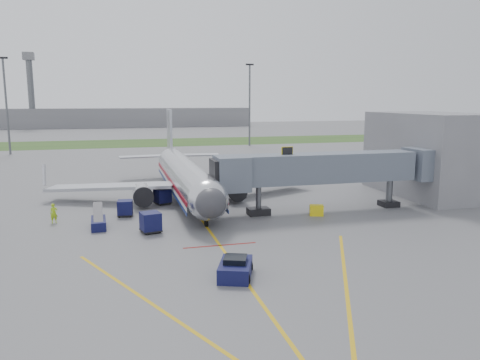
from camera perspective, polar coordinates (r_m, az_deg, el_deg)
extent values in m
plane|color=#565659|center=(41.83, -3.64, -6.35)|extent=(400.00, 400.00, 0.00)
cube|color=#2D4C1E|center=(130.20, -11.37, 4.47)|extent=(300.00, 25.00, 0.01)
cube|color=gold|center=(39.95, -3.08, -7.11)|extent=(0.25, 50.00, 0.01)
cube|color=maroon|center=(38.08, -2.46, -7.96)|extent=(6.00, 0.25, 0.01)
cube|color=gold|center=(28.02, -10.36, -14.84)|extent=(9.52, 20.04, 0.01)
cube|color=gold|center=(31.13, 12.79, -12.35)|extent=(9.52, 20.04, 0.01)
cylinder|color=silver|center=(55.71, -6.66, 0.51)|extent=(3.80, 28.00, 3.80)
sphere|color=silver|center=(42.13, -3.94, -2.45)|extent=(3.80, 3.80, 3.80)
sphere|color=#38383D|center=(40.88, -3.60, -2.82)|extent=(2.74, 2.74, 2.74)
cube|color=black|center=(41.63, -3.85, -1.82)|extent=(2.20, 1.20, 0.55)
cone|color=silver|center=(71.92, -8.54, 2.55)|extent=(3.80, 5.00, 3.80)
cube|color=#B7BAC1|center=(71.04, -8.58, 5.71)|extent=(0.35, 4.20, 7.00)
cube|color=#B7BAC1|center=(55.33, -15.39, -0.78)|extent=(15.10, 8.59, 1.13)
cube|color=#B7BAC1|center=(57.64, 1.75, -0.02)|extent=(15.10, 8.59, 1.13)
cylinder|color=silver|center=(52.52, -11.79, -1.69)|extent=(2.10, 3.60, 2.10)
cylinder|color=silver|center=(54.02, -0.71, -1.17)|extent=(2.10, 3.60, 2.10)
cube|color=maroon|center=(56.06, -4.71, 0.24)|extent=(0.05, 28.00, 0.45)
cube|color=navy|center=(56.22, -4.70, -0.66)|extent=(0.05, 28.00, 0.35)
cylinder|color=black|center=(43.65, -4.15, -5.26)|extent=(0.28, 0.70, 0.70)
cylinder|color=black|center=(56.30, -9.31, -1.78)|extent=(0.50, 1.00, 1.00)
cylinder|color=black|center=(57.01, -4.10, -1.53)|extent=(0.50, 1.00, 1.00)
cube|color=slate|center=(49.52, 10.07, 1.49)|extent=(20.00, 3.00, 3.00)
cube|color=slate|center=(46.33, -1.01, 0.83)|extent=(3.20, 3.60, 3.40)
cube|color=black|center=(46.06, -2.46, 0.77)|extent=(1.60, 3.00, 2.80)
cube|color=yellow|center=(47.76, 5.77, 3.47)|extent=(1.20, 0.15, 1.00)
cylinder|color=#595B60|center=(47.58, 2.28, -2.43)|extent=(0.56, 0.56, 3.10)
cube|color=black|center=(47.85, 2.27, -3.83)|extent=(2.20, 1.60, 0.70)
cylinder|color=#595B60|center=(53.85, 17.73, -1.46)|extent=(0.70, 0.70, 3.10)
cube|color=black|center=(54.09, 17.66, -2.75)|extent=(1.80, 1.80, 0.60)
cube|color=slate|center=(55.61, 21.38, 1.87)|extent=(3.00, 4.00, 3.40)
cube|color=slate|center=(62.52, 22.43, 2.97)|extent=(10.00, 16.00, 10.00)
cylinder|color=#595B60|center=(111.72, -26.57, 7.93)|extent=(0.44, 0.44, 20.00)
cube|color=black|center=(112.04, -26.98, 13.14)|extent=(2.00, 0.40, 0.40)
cylinder|color=#595B60|center=(119.04, 1.18, 9.00)|extent=(0.44, 0.44, 20.00)
cube|color=black|center=(119.34, 1.19, 13.90)|extent=(2.00, 0.40, 0.40)
cube|color=slate|center=(209.60, -15.53, 7.34)|extent=(120.00, 14.00, 8.00)
cylinder|color=#595B60|center=(207.01, -24.11, 9.60)|extent=(2.40, 2.40, 28.00)
cube|color=slate|center=(207.68, -24.40, 13.59)|extent=(4.00, 4.00, 3.00)
cube|color=#0D113A|center=(31.50, -0.57, -10.85)|extent=(3.06, 3.82, 1.02)
cube|color=black|center=(31.28, -0.57, -9.74)|extent=(1.90, 1.90, 0.46)
cylinder|color=black|center=(30.53, -2.40, -11.82)|extent=(0.45, 0.76, 0.74)
cylinder|color=black|center=(30.36, 0.78, -11.94)|extent=(0.45, 0.76, 0.74)
cylinder|color=black|center=(32.76, -1.81, -10.28)|extent=(0.45, 0.76, 0.74)
cylinder|color=black|center=(32.59, 1.14, -10.38)|extent=(0.45, 0.76, 0.74)
cube|color=#0D113A|center=(42.17, -10.85, -4.98)|extent=(1.93, 1.93, 1.62)
cube|color=black|center=(42.38, -10.81, -6.03)|extent=(2.00, 2.00, 0.13)
cylinder|color=black|center=(41.64, -11.39, -6.39)|extent=(0.29, 0.34, 0.29)
cylinder|color=black|center=(41.99, -9.74, -6.20)|extent=(0.29, 0.34, 0.29)
cylinder|color=black|center=(42.81, -11.86, -5.96)|extent=(0.29, 0.34, 0.29)
cylinder|color=black|center=(43.14, -10.25, -5.78)|extent=(0.29, 0.34, 0.29)
cube|color=#0D113A|center=(48.53, -13.84, -3.27)|extent=(1.58, 1.58, 1.45)
cube|color=black|center=(48.69, -13.80, -4.10)|extent=(1.64, 1.64, 0.11)
cylinder|color=black|center=(48.21, -14.52, -4.31)|extent=(0.23, 0.28, 0.26)
cylinder|color=black|center=(48.11, -13.19, -4.28)|extent=(0.23, 0.28, 0.26)
cylinder|color=black|center=(49.29, -14.40, -4.00)|extent=(0.23, 0.28, 0.26)
cylinder|color=black|center=(49.20, -13.10, -3.97)|extent=(0.23, 0.28, 0.26)
cube|color=#0D113A|center=(53.25, -9.44, -1.90)|extent=(2.03, 2.03, 1.56)
cube|color=black|center=(53.41, -9.42, -2.71)|extent=(2.09, 2.09, 0.12)
cylinder|color=black|center=(52.62, -9.69, -2.95)|extent=(0.31, 0.34, 0.28)
cylinder|color=black|center=(53.17, -8.54, -2.79)|extent=(0.31, 0.34, 0.28)
cylinder|color=black|center=(53.67, -10.28, -2.72)|extent=(0.31, 0.34, 0.28)
cylinder|color=black|center=(54.21, -9.15, -2.56)|extent=(0.31, 0.34, 0.28)
cube|color=#0D113A|center=(44.91, -16.86, -5.08)|extent=(1.43, 3.38, 0.83)
cube|color=black|center=(45.15, -16.92, -3.85)|extent=(0.98, 3.75, 1.30)
cylinder|color=black|center=(43.79, -17.44, -5.70)|extent=(0.22, 0.53, 0.52)
cylinder|color=black|center=(43.79, -16.23, -5.64)|extent=(0.22, 0.53, 0.52)
cylinder|color=black|center=(46.12, -17.44, -4.92)|extent=(0.22, 0.53, 0.52)
cylinder|color=black|center=(46.11, -16.29, -4.87)|extent=(0.22, 0.53, 0.52)
cube|color=yellow|center=(48.08, 9.30, -3.66)|extent=(1.55, 1.26, 1.08)
cylinder|color=black|center=(48.12, 8.76, -4.13)|extent=(0.25, 0.31, 0.27)
cylinder|color=black|center=(48.23, 9.82, -4.13)|extent=(0.25, 0.31, 0.27)
imported|color=#A3D318|center=(47.86, -21.75, -3.80)|extent=(0.80, 0.65, 1.89)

